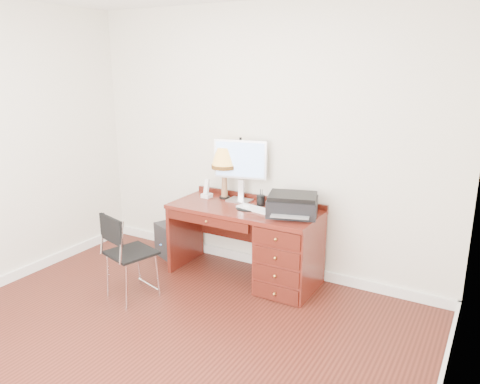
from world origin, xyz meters
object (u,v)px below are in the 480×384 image
Objects in this scene: monitor at (241,163)px; chair at (126,248)px; leg_lamp at (224,161)px; equipment_box at (174,239)px; phone at (207,192)px; desk at (274,245)px; printer at (292,205)px.

chair is (-0.56, -1.12, -0.65)m from monitor.
leg_lamp is 1.43× the size of equipment_box.
phone is 0.52× the size of equipment_box.
leg_lamp reaches higher than equipment_box.
phone is 1.10m from chair.
equipment_box is (-1.30, 0.10, -0.22)m from desk.
leg_lamp reaches higher than phone.
equipment_box is (-0.83, -0.09, -0.96)m from monitor.
monitor reaches higher than leg_lamp.
monitor is 1.17× the size of printer.
leg_lamp is (-0.84, 0.16, 0.30)m from printer.
chair is (-1.04, -0.94, 0.09)m from desk.
monitor is 1.16× the size of leg_lamp.
phone is (-0.84, 0.10, 0.40)m from desk.
chair reaches higher than equipment_box.
leg_lamp is at bearing 26.70° from phone.
printer reaches higher than desk.
desk is 1.01m from leg_lamp.
desk is at bearing 165.95° from printer.
chair is (-1.22, -0.95, -0.35)m from printer.
phone reaches higher than desk.
phone is at bearing 24.66° from equipment_box.
desk is 2.38× the size of monitor.
monitor is 0.51m from phone.
chair is at bearing -159.44° from printer.
equipment_box is at bearing 159.35° from printer.
chair reaches higher than desk.
monitor is at bearing 30.07° from equipment_box.
monitor reaches higher than phone.
phone is at bearing 95.44° from chair.
monitor is at bearing 147.50° from printer.
leg_lamp reaches higher than chair.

